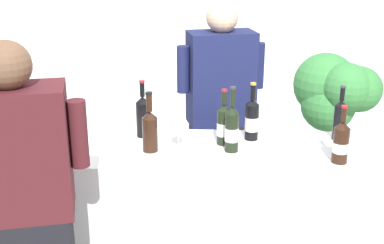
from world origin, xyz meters
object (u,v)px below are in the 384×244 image
(wine_bottle_2, at_px, (143,115))
(wine_bottle_5, at_px, (340,119))
(person_server, at_px, (220,129))
(person_guest, at_px, (27,232))
(wine_bottle_0, at_px, (28,127))
(wine_bottle_3, at_px, (252,119))
(wine_bottle_4, at_px, (341,142))
(wine_bottle_6, at_px, (232,129))
(wine_bottle_7, at_px, (150,129))
(wine_glass, at_px, (178,126))
(wine_bottle_1, at_px, (224,124))
(potted_shrub, at_px, (334,104))

(wine_bottle_2, xyz_separation_m, wine_bottle_5, (1.11, 0.00, -0.00))
(person_server, relative_size, person_guest, 1.00)
(wine_bottle_0, xyz_separation_m, person_guest, (0.19, -0.61, -0.26))
(wine_bottle_0, bearing_deg, person_guest, -72.99)
(wine_bottle_3, height_order, wine_bottle_4, wine_bottle_3)
(wine_bottle_2, height_order, wine_bottle_6, wine_bottle_6)
(wine_bottle_7, bearing_deg, wine_glass, 9.45)
(wine_bottle_6, bearing_deg, wine_bottle_7, -177.51)
(wine_bottle_2, bearing_deg, wine_glass, -41.41)
(wine_bottle_3, bearing_deg, wine_bottle_7, -160.13)
(wine_bottle_3, relative_size, wine_bottle_4, 1.09)
(wine_bottle_1, relative_size, wine_glass, 1.58)
(wine_bottle_1, distance_m, wine_bottle_6, 0.11)
(wine_bottle_4, height_order, potted_shrub, wine_bottle_4)
(wine_bottle_2, distance_m, wine_bottle_6, 0.54)
(person_server, bearing_deg, wine_bottle_7, -117.14)
(person_server, bearing_deg, wine_bottle_6, -85.54)
(wine_bottle_3, relative_size, wine_bottle_7, 1.01)
(wine_bottle_4, height_order, wine_bottle_7, wine_bottle_7)
(wine_bottle_1, distance_m, wine_bottle_3, 0.18)
(wine_bottle_0, bearing_deg, wine_bottle_7, -1.04)
(wine_bottle_3, xyz_separation_m, wine_bottle_5, (0.49, 0.02, 0.01))
(wine_bottle_0, distance_m, wine_glass, 0.81)
(wine_bottle_2, height_order, potted_shrub, wine_bottle_2)
(wine_bottle_1, bearing_deg, wine_bottle_6, -66.82)
(wine_bottle_3, xyz_separation_m, wine_bottle_6, (-0.12, -0.18, 0.01))
(wine_bottle_5, xyz_separation_m, wine_bottle_6, (-0.61, -0.20, 0.00))
(wine_bottle_2, distance_m, wine_bottle_4, 1.09)
(wine_bottle_1, xyz_separation_m, potted_shrub, (0.82, 0.98, -0.18))
(wine_bottle_1, height_order, wine_bottle_7, wine_bottle_7)
(wine_glass, relative_size, potted_shrub, 0.16)
(person_server, bearing_deg, wine_bottle_1, -88.71)
(wine_bottle_0, xyz_separation_m, wine_bottle_6, (1.09, 0.01, 0.01))
(wine_bottle_3, bearing_deg, wine_bottle_5, 1.98)
(wine_bottle_2, distance_m, person_server, 0.73)
(person_server, bearing_deg, wine_bottle_5, -38.10)
(wine_bottle_1, bearing_deg, wine_bottle_4, -20.31)
(wine_glass, height_order, potted_shrub, potted_shrub)
(wine_bottle_5, height_order, person_guest, person_guest)
(wine_bottle_1, xyz_separation_m, wine_glass, (-0.24, -0.09, 0.02))
(person_guest, bearing_deg, wine_bottle_1, 39.50)
(wine_bottle_6, height_order, wine_bottle_7, wine_bottle_6)
(person_guest, bearing_deg, wine_bottle_5, 28.19)
(person_guest, bearing_deg, wine_bottle_6, 34.14)
(wine_bottle_2, height_order, wine_bottle_5, wine_bottle_2)
(wine_bottle_2, bearing_deg, potted_shrub, 34.71)
(wine_bottle_4, xyz_separation_m, wine_bottle_7, (-0.98, 0.10, 0.01))
(wine_bottle_1, height_order, wine_bottle_6, wine_bottle_6)
(person_guest, bearing_deg, wine_bottle_2, 63.35)
(wine_bottle_7, bearing_deg, person_guest, -128.48)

